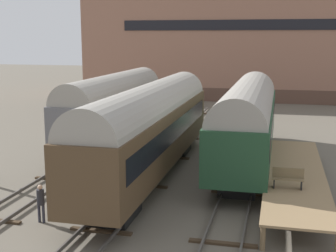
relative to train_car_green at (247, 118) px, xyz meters
name	(u,v)px	position (x,y,z in m)	size (l,w,h in m)	color
ground_plane	(125,206)	(-4.92, -8.85, -2.89)	(200.00, 200.00, 0.00)	#60594C
track_left	(29,195)	(-9.83, -8.85, -2.75)	(2.60, 60.00, 0.26)	#4C4742
track_middle	(125,203)	(-4.92, -8.85, -2.75)	(2.60, 60.00, 0.26)	#4C4742
track_right	(231,213)	(0.00, -8.85, -2.75)	(2.60, 60.00, 0.26)	#4C4742
train_car_green	(247,118)	(0.00, 0.00, 0.00)	(3.08, 16.98, 5.12)	black
train_car_grey	(114,104)	(-9.83, 3.47, 0.03)	(2.89, 15.63, 5.12)	black
train_car_brown	(151,125)	(-4.92, -4.23, 0.12)	(2.88, 18.61, 5.26)	black
station_platform	(295,173)	(2.77, -4.86, -1.93)	(2.91, 14.52, 1.04)	#8C704C
bench	(288,177)	(2.37, -7.51, -1.37)	(1.40, 0.40, 0.91)	brown
person_worker	(41,200)	(-7.74, -11.47, -1.90)	(0.32, 0.32, 1.66)	#282833
warehouse_building	(239,33)	(-3.55, 33.11, 5.37)	(38.64, 11.19, 16.53)	brown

